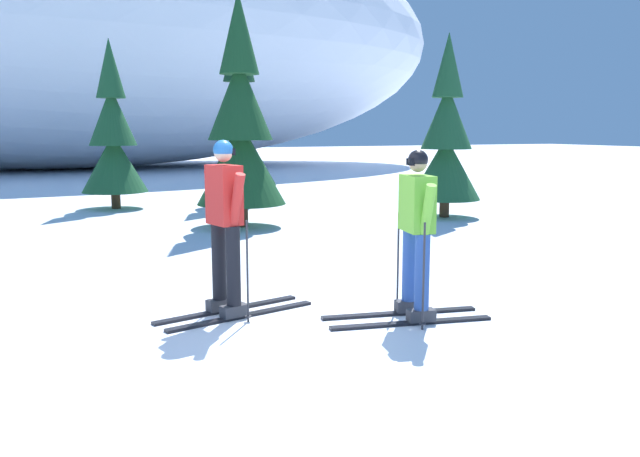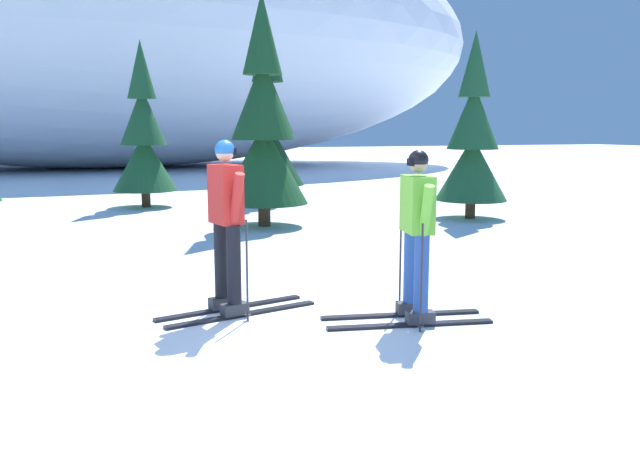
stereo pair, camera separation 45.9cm
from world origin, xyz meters
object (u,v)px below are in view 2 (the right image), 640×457
pine_tree_center_right (263,130)px  pine_tree_far_right (473,142)px  skier_red_jacket (227,225)px  pine_tree_center (144,138)px  pine_tree_right (268,126)px  skier_lime_jacket (416,232)px

pine_tree_center_right → pine_tree_far_right: (4.59, -0.46, -0.25)m
skier_red_jacket → pine_tree_center: 10.27m
pine_tree_center → pine_tree_center_right: 4.63m
pine_tree_center → pine_tree_right: (3.17, -0.23, 0.30)m
pine_tree_center_right → pine_tree_far_right: bearing=-5.8°
pine_tree_right → pine_tree_far_right: bearing=-52.4°
pine_tree_center_right → pine_tree_right: pine_tree_right is taller
pine_tree_center_right → pine_tree_right: bearing=73.2°
pine_tree_center → pine_tree_right: 3.19m
skier_lime_jacket → pine_tree_center: (-1.70, 11.15, 0.80)m
skier_lime_jacket → pine_tree_center_right: 7.04m
pine_tree_right → pine_tree_far_right: pine_tree_right is taller
skier_red_jacket → pine_tree_right: bearing=72.1°
skier_lime_jacket → pine_tree_center: 11.30m
pine_tree_center → pine_tree_center_right: size_ratio=0.89×
pine_tree_right → pine_tree_center: bearing=175.9°
skier_lime_jacket → pine_tree_right: (1.47, 10.92, 1.10)m
pine_tree_far_right → pine_tree_center: bearing=144.7°
skier_lime_jacket → pine_tree_far_right: (4.87, 6.50, 0.76)m
pine_tree_center → skier_lime_jacket: bearing=-81.3°
skier_red_jacket → pine_tree_far_right: (6.62, 5.59, 0.72)m
skier_red_jacket → pine_tree_center_right: bearing=71.5°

